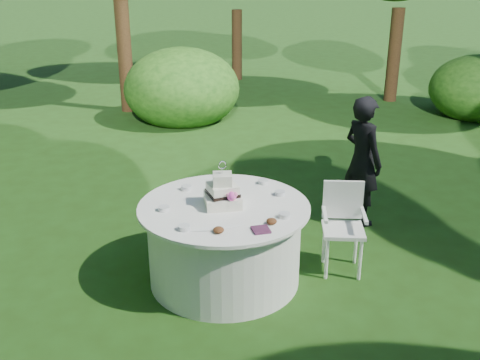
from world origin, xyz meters
name	(u,v)px	position (x,y,z in m)	size (l,w,h in m)	color
ground	(225,279)	(0.00, 0.00, 0.00)	(80.00, 80.00, 0.00)	#1D3B10
napkins	(261,230)	(0.18, -0.57, 0.78)	(0.14, 0.14, 0.02)	#4C203D
feather_plume	(218,228)	(-0.15, -0.44, 0.78)	(0.48, 0.07, 0.01)	white
guest	(362,161)	(1.78, 0.85, 0.74)	(0.54, 0.35, 1.48)	black
table	(224,243)	(0.00, 0.00, 0.39)	(1.56, 1.56, 0.77)	silver
cake	(223,194)	(-0.01, 0.00, 0.88)	(0.34, 0.35, 0.43)	silver
chair	(343,220)	(1.15, -0.06, 0.51)	(0.49, 0.49, 0.87)	silver
votives	(228,201)	(0.04, 0.03, 0.79)	(1.20, 0.94, 0.04)	silver
petal_cups	(245,225)	(0.07, -0.49, 0.79)	(0.55, 0.14, 0.05)	#562D16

